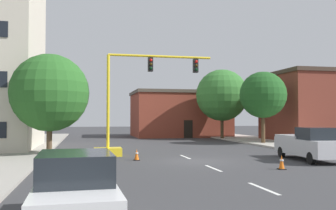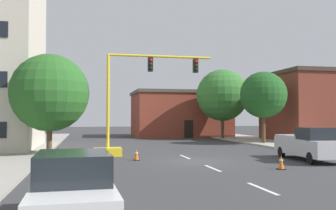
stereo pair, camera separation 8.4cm
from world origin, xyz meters
name	(u,v)px [view 1 (the left image)]	position (x,y,z in m)	size (l,w,h in m)	color
ground_plane	(196,161)	(0.00, 0.00, 0.00)	(160.00, 160.00, 0.00)	#38383A
sidewalk_left	(8,152)	(-11.80, 8.00, 0.07)	(6.00, 56.00, 0.14)	#9E998E
sidewalk_right	(302,146)	(11.80, 8.00, 0.07)	(6.00, 56.00, 0.14)	#B2ADA3
lane_stripe_seg_1	(263,188)	(0.00, -8.50, 0.00)	(0.16, 2.40, 0.01)	silver
lane_stripe_seg_2	(213,168)	(0.00, -3.00, 0.00)	(0.16, 2.40, 0.01)	silver
lane_stripe_seg_3	(185,157)	(0.00, 2.50, 0.00)	(0.16, 2.40, 0.01)	silver
building_brick_center	(179,114)	(5.91, 27.89, 3.00)	(12.41, 9.45, 5.98)	brown
building_row_right	(328,107)	(19.44, 15.17, 3.72)	(12.59, 8.79, 7.42)	brown
traffic_signal_gantry	(123,123)	(-3.90, 4.08, 2.18)	(8.02, 1.20, 6.83)	yellow
tree_left_near	(50,93)	(-8.66, 4.77, 4.19)	(5.14, 5.14, 6.77)	brown
tree_right_far	(222,95)	(9.00, 19.87, 5.10)	(5.96, 5.96, 8.08)	#4C3823
tree_right_mid	(263,95)	(10.17, 11.90, 4.69)	(4.44, 4.44, 6.92)	#4C3823
pickup_truck_silver	(310,144)	(6.73, -1.03, 0.97)	(2.37, 5.53, 1.99)	#BCBCC1
sedan_white_near_left	(75,189)	(-6.53, -11.89, 0.89)	(2.00, 4.56, 1.74)	white
traffic_cone_roadside_a	(282,162)	(3.17, -4.12, 0.35)	(0.36, 0.36, 0.71)	black
traffic_cone_roadside_b	(137,155)	(-3.33, 1.27, 0.33)	(0.36, 0.36, 0.68)	black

